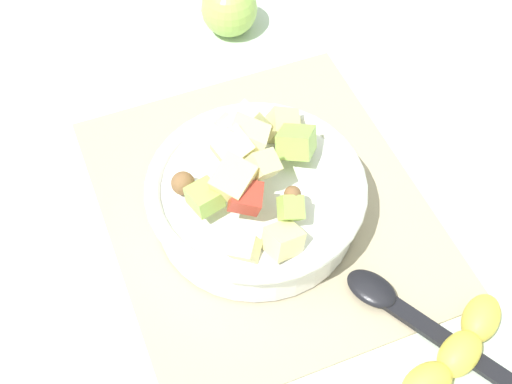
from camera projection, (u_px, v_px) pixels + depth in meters
ground_plane at (264, 207)px, 0.82m from camera, size 2.40×2.40×0.00m
placemat at (264, 205)px, 0.81m from camera, size 0.40×0.35×0.01m
salad_bowl at (256, 194)px, 0.77m from camera, size 0.24×0.24×0.12m
serving_spoon at (414, 318)px, 0.72m from camera, size 0.22×0.14×0.01m
whole_apple at (229, 9)px, 0.96m from camera, size 0.08×0.08×0.09m
banana_whole at (456, 351)px, 0.69m from camera, size 0.09×0.15×0.04m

